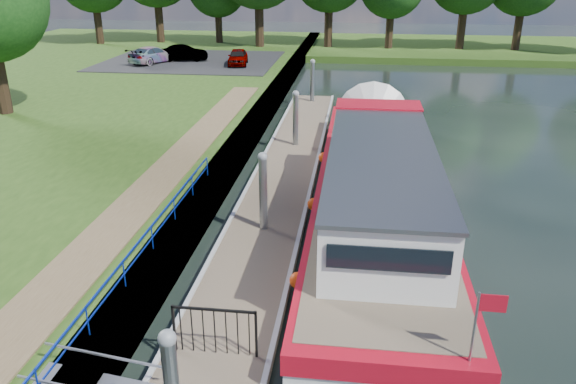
# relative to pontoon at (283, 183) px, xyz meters

# --- Properties ---
(bank_edge) EXTENTS (1.10, 90.00, 0.78)m
(bank_edge) POSITION_rel_pontoon_xyz_m (-2.55, 2.00, 0.20)
(bank_edge) COLOR #473D2D
(bank_edge) RESTS_ON ground
(far_bank) EXTENTS (60.00, 18.00, 0.60)m
(far_bank) POSITION_rel_pontoon_xyz_m (12.00, 39.00, 0.12)
(far_bank) COLOR #254212
(far_bank) RESTS_ON ground
(footpath) EXTENTS (1.60, 40.00, 0.05)m
(footpath) POSITION_rel_pontoon_xyz_m (-4.40, -5.00, 0.62)
(footpath) COLOR brown
(footpath) RESTS_ON riverbank
(carpark) EXTENTS (14.00, 12.00, 0.06)m
(carpark) POSITION_rel_pontoon_xyz_m (-11.00, 25.00, 0.62)
(carpark) COLOR black
(carpark) RESTS_ON riverbank
(blue_fence) EXTENTS (0.04, 18.04, 0.72)m
(blue_fence) POSITION_rel_pontoon_xyz_m (-2.75, -10.00, 1.13)
(blue_fence) COLOR #0C2DBF
(blue_fence) RESTS_ON riverbank
(pontoon) EXTENTS (2.50, 30.00, 0.56)m
(pontoon) POSITION_rel_pontoon_xyz_m (0.00, 0.00, 0.00)
(pontoon) COLOR brown
(pontoon) RESTS_ON ground
(mooring_piles) EXTENTS (0.30, 27.30, 3.55)m
(mooring_piles) POSITION_rel_pontoon_xyz_m (0.00, 0.00, 1.10)
(mooring_piles) COLOR gray
(mooring_piles) RESTS_ON ground
(gate_panel) EXTENTS (1.85, 0.05, 1.15)m
(gate_panel) POSITION_rel_pontoon_xyz_m (-0.00, -10.80, 0.97)
(gate_panel) COLOR black
(gate_panel) RESTS_ON ground
(barge) EXTENTS (4.36, 21.15, 4.78)m
(barge) POSITION_rel_pontoon_xyz_m (3.60, -1.56, 0.90)
(barge) COLOR black
(barge) RESTS_ON ground
(car_a) EXTENTS (1.92, 3.76, 1.23)m
(car_a) POSITION_rel_pontoon_xyz_m (-6.71, 23.41, 1.26)
(car_a) COLOR #999999
(car_a) RESTS_ON carpark
(car_b) EXTENTS (3.98, 2.03, 1.25)m
(car_b) POSITION_rel_pontoon_xyz_m (-11.51, 24.78, 1.28)
(car_b) COLOR #999999
(car_b) RESTS_ON carpark
(car_c) EXTENTS (3.40, 4.81, 1.29)m
(car_c) POSITION_rel_pontoon_xyz_m (-13.67, 23.44, 1.30)
(car_c) COLOR #999999
(car_c) RESTS_ON carpark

